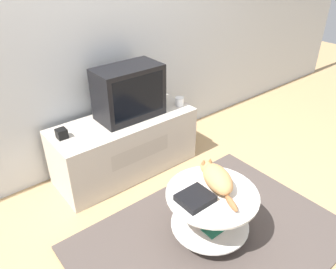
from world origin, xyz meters
The scene contains 10 objects.
ground_plane centered at (0.00, 0.00, 0.00)m, with size 12.00×12.00×0.00m, color tan.
wall_back centered at (0.00, 1.50, 1.30)m, with size 8.00×0.05×2.60m.
rug centered at (0.00, 0.00, 0.01)m, with size 1.91×1.37×0.02m.
tv_stand centered at (0.00, 1.15, 0.27)m, with size 1.32×0.52×0.55m.
tv centered at (0.09, 1.17, 0.78)m, with size 0.59×0.33×0.47m.
speaker centered at (-0.56, 1.19, 0.59)m, with size 0.08×0.08×0.08m.
mug centered at (0.58, 1.06, 0.59)m, with size 0.08×0.08×0.08m.
coffee_table centered at (0.01, 0.05, 0.28)m, with size 0.65×0.65×0.40m.
dvd_box centered at (-0.13, 0.06, 0.45)m, with size 0.22×0.20×0.05m.
cat centered at (0.08, 0.08, 0.50)m, with size 0.28×0.50×0.15m.
Camera 1 is at (-1.32, -1.11, 1.92)m, focal length 35.00 mm.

